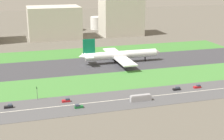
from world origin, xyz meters
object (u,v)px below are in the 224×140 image
Objects in this scene: car_0 at (66,100)px; traffic_light at (37,92)px; car_2 at (9,106)px; fuel_tank_west at (42,26)px; car_5 at (197,87)px; bus_0 at (141,98)px; fuel_tank_east at (97,23)px; hangar_building at (54,23)px; car_4 at (177,89)px; fuel_tank_centre at (70,24)px; office_tower at (121,15)px; car_3 at (78,106)px; airliner at (119,55)px.

car_0 is 0.61× the size of traffic_light.
car_0 is 29.28m from car_2.
fuel_tank_west is at bearing 88.24° from car_0.
car_2 is 229.96m from fuel_tank_west.
car_5 is 78.46m from car_0.
bus_0 reaches higher than car_2.
fuel_tank_east is at bearing -98.38° from bus_0.
fuel_tank_east reaches higher than car_2.
hangar_building reaches higher than fuel_tank_east.
car_4 is 0.61× the size of traffic_light.
car_5 is at bearing -72.52° from fuel_tank_west.
fuel_tank_east reaches higher than fuel_tank_centre.
office_tower is (50.85, 192.00, 20.09)m from bus_0.
hangar_building is at bearing 180.00° from office_tower.
office_tower reaches higher than hangar_building.
office_tower reaches higher than fuel_tank_east.
bus_0 is at bearing -104.84° from office_tower.
car_3 is at bearing -65.39° from car_0.
traffic_light is 225.51m from fuel_tank_centre.
bus_0 is 0.55× the size of fuel_tank_centre.
airliner reaches higher than car_5.
fuel_tank_west is (36.26, 227.00, 6.16)m from car_2.
fuel_tank_east is at bearing 65.69° from car_2.
car_5 is 1.00× the size of car_3.
car_2 is at bearing -16.45° from car_3.
hangar_building is at bearing -117.30° from fuel_tank_centre.
car_0 is 0.38× the size of bus_0.
car_2 is (-29.28, 0.00, 0.00)m from car_0.
fuel_tank_east is (8.37, 227.00, 6.60)m from car_4.
fuel_tank_west reaches higher than car_5.
car_3 is at bearing -43.31° from traffic_light.
fuel_tank_east is at bearing 91.31° from car_5.
car_2 is (-33.86, 10.00, 0.00)m from car_3.
fuel_tank_east reaches higher than car_5.
car_0 is at bearing -126.86° from airliner.
hangar_building is at bearing -78.71° from fuel_tank_west.
car_4 is 234.35m from fuel_tank_west.
fuel_tank_centre is (34.62, 237.00, 6.27)m from car_3.
car_5 is 1.00× the size of car_0.
car_0 is 64.90m from car_4.
traffic_light is (-79.40, 7.99, 3.37)m from car_4.
airliner reaches higher than car_0.
airliner is at bearing -108.54° from office_tower.
fuel_tank_west is at bearing 80.92° from car_2.
car_5 is (27.48, -68.00, -5.31)m from airliner.
hangar_building is at bearing -83.35° from bus_0.
car_0 is at bearing -65.39° from car_3.
bus_0 is 193.86m from hangar_building.
hangar_building is (-22.39, 192.00, 14.71)m from bus_0.
hangar_building is (-62.49, 182.00, 15.61)m from car_5.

